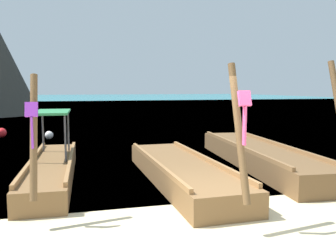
{
  "coord_description": "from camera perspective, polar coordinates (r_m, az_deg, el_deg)",
  "views": [
    {
      "loc": [
        -2.3,
        -5.3,
        2.3
      ],
      "look_at": [
        0.0,
        3.33,
        1.35
      ],
      "focal_mm": 38.23,
      "sensor_mm": 36.0,
      "label": 1
    }
  ],
  "objects": [
    {
      "name": "mooring_buoy_far",
      "position": [
        18.24,
        -25.03,
        -0.99
      ],
      "size": [
        0.46,
        0.46,
        0.46
      ],
      "color": "red",
      "rests_on": "sea_water"
    },
    {
      "name": "longtail_boat_pink_ribbon",
      "position": [
        8.82,
        2.1,
        -7.25
      ],
      "size": [
        1.5,
        6.26,
        2.72
      ],
      "color": "brown",
      "rests_on": "ground"
    },
    {
      "name": "longtail_boat_orange_ribbon",
      "position": [
        10.92,
        14.32,
        -4.66
      ],
      "size": [
        1.91,
        7.5,
        2.85
      ],
      "color": "brown",
      "rests_on": "ground"
    },
    {
      "name": "ground",
      "position": [
        6.22,
        8.25,
        -15.71
      ],
      "size": [
        120.0,
        120.0,
        0.0
      ],
      "primitive_type": "plane",
      "color": "beige"
    },
    {
      "name": "longtail_boat_violet_ribbon",
      "position": [
        9.46,
        -18.02,
        -6.36
      ],
      "size": [
        1.19,
        6.06,
        2.55
      ],
      "color": "brown",
      "rests_on": "ground"
    },
    {
      "name": "sea_water",
      "position": [
        66.71,
        -12.97,
        3.97
      ],
      "size": [
        120.0,
        120.0,
        0.0
      ],
      "primitive_type": "plane",
      "color": "#147A89",
      "rests_on": "ground"
    },
    {
      "name": "mooring_buoy_near",
      "position": [
        16.92,
        -18.44,
        -1.39
      ],
      "size": [
        0.37,
        0.37,
        0.37
      ],
      "color": "white",
      "rests_on": "sea_water"
    }
  ]
}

